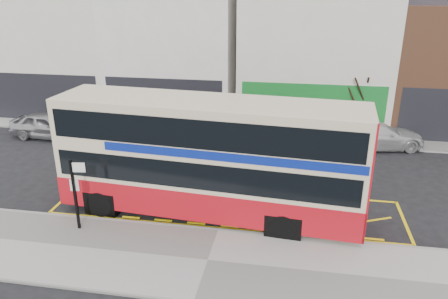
% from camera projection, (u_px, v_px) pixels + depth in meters
% --- Properties ---
extents(ground, '(120.00, 120.00, 0.00)m').
position_uv_depth(ground, '(220.00, 227.00, 16.56)').
color(ground, black).
rests_on(ground, ground).
extents(pavement, '(40.00, 4.00, 0.15)m').
position_uv_depth(pavement, '(208.00, 262.00, 14.42)').
color(pavement, '#9F9B97').
rests_on(pavement, ground).
extents(kerb, '(40.00, 0.15, 0.15)m').
position_uv_depth(kerb, '(218.00, 231.00, 16.18)').
color(kerb, gray).
rests_on(kerb, ground).
extents(far_pavement, '(50.00, 3.00, 0.15)m').
position_uv_depth(far_pavement, '(252.00, 132.00, 26.63)').
color(far_pavement, '#9F9B97').
rests_on(far_pavement, ground).
extents(road_markings, '(14.00, 3.40, 0.01)m').
position_uv_depth(road_markings, '(227.00, 207.00, 18.02)').
color(road_markings, yellow).
rests_on(road_markings, ground).
extents(terrace_far_left, '(8.00, 8.01, 10.80)m').
position_uv_depth(terrace_far_left, '(69.00, 40.00, 30.68)').
color(terrace_far_left, beige).
rests_on(terrace_far_left, ground).
extents(terrace_left, '(8.00, 8.01, 11.80)m').
position_uv_depth(terrace_left, '(178.00, 35.00, 29.25)').
color(terrace_left, silver).
rests_on(terrace_left, ground).
extents(terrace_green_shop, '(9.00, 8.01, 11.30)m').
position_uv_depth(terrace_green_shop, '(315.00, 42.00, 27.93)').
color(terrace_green_shop, beige).
rests_on(terrace_green_shop, ground).
extents(double_decker_bus, '(11.89, 3.65, 4.68)m').
position_uv_depth(double_decker_bus, '(210.00, 157.00, 16.64)').
color(double_decker_bus, beige).
rests_on(double_decker_bus, ground).
extents(bus_stop_post, '(0.69, 0.14, 2.74)m').
position_uv_depth(bus_stop_post, '(76.00, 188.00, 15.64)').
color(bus_stop_post, black).
rests_on(bus_stop_post, pavement).
extents(car_silver, '(4.63, 2.09, 1.54)m').
position_uv_depth(car_silver, '(49.00, 125.00, 25.68)').
color(car_silver, '#ABABB0').
rests_on(car_silver, ground).
extents(car_grey, '(4.85, 2.94, 1.51)m').
position_uv_depth(car_grey, '(195.00, 133.00, 24.52)').
color(car_grey, '#3C3D43').
rests_on(car_grey, ground).
extents(car_white, '(5.61, 3.21, 1.53)m').
position_uv_depth(car_white, '(375.00, 135.00, 24.14)').
color(car_white, silver).
rests_on(car_white, ground).
extents(street_tree_left, '(2.56, 2.56, 5.52)m').
position_uv_depth(street_tree_left, '(1.00, 60.00, 29.27)').
color(street_tree_left, black).
rests_on(street_tree_left, ground).
extents(street_tree_right, '(2.20, 2.20, 4.76)m').
position_uv_depth(street_tree_right, '(356.00, 83.00, 24.95)').
color(street_tree_right, black).
rests_on(street_tree_right, ground).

